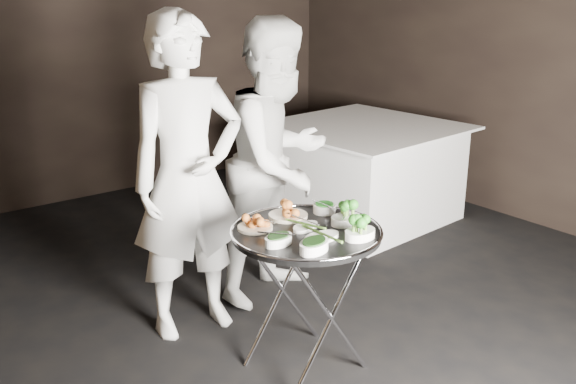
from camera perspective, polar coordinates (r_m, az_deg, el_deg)
floor at (r=3.58m, az=0.23°, el=-15.68°), size 6.00×7.00×0.05m
wall_back at (r=6.17m, az=-20.89°, el=12.62°), size 6.00×0.05×3.00m
tray_stand at (r=3.36m, az=1.58°, el=-9.05°), size 0.52×0.44×0.77m
serving_tray at (r=3.22m, az=1.64°, el=-3.58°), size 0.77×0.77×0.04m
potato_plate_a at (r=3.23m, az=-2.94°, el=-2.84°), size 0.18×0.18×0.06m
potato_plate_b at (r=3.38m, az=0.01°, el=-1.74°), size 0.21×0.21×0.08m
greens_bowl at (r=3.45m, az=3.25°, el=-1.32°), size 0.13×0.13×0.07m
asparagus_plate_a at (r=3.23m, az=1.56°, el=-3.01°), size 0.20×0.15×0.04m
asparagus_plate_b at (r=3.10m, az=3.01°, el=-3.89°), size 0.20×0.12×0.04m
spinach_bowl_a at (r=3.04m, az=-0.85°, el=-4.15°), size 0.17×0.13×0.06m
spinach_bowl_b at (r=2.96m, az=2.33°, el=-4.67°), size 0.21×0.17×0.07m
broccoli_bowl_a at (r=3.30m, az=5.16°, el=-2.32°), size 0.18×0.13×0.07m
broccoli_bowl_b at (r=3.13m, az=6.42°, el=-3.56°), size 0.18×0.13×0.07m
serving_utensils at (r=3.26m, az=1.11°, el=-2.16°), size 0.58×0.42×0.01m
waiter_left at (r=3.64m, az=-8.87°, el=1.21°), size 0.72×0.51×1.85m
waiter_right at (r=4.04m, az=-0.80°, el=2.71°), size 1.01×0.87×1.79m
dining_table at (r=5.58m, az=6.58°, el=1.81°), size 1.44×1.44×0.82m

